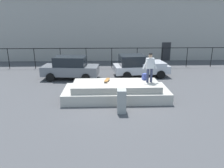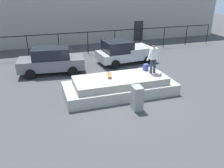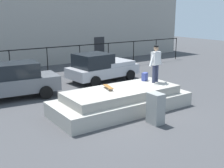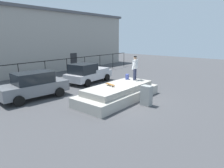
{
  "view_description": "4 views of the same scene",
  "coord_description": "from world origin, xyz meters",
  "px_view_note": "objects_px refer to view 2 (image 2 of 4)",
  "views": [
    {
      "loc": [
        -0.75,
        -11.43,
        4.52
      ],
      "look_at": [
        -0.25,
        1.56,
        0.54
      ],
      "focal_mm": 34.55,
      "sensor_mm": 36.0,
      "label": 1
    },
    {
      "loc": [
        -4.11,
        -10.73,
        5.65
      ],
      "look_at": [
        -0.34,
        0.97,
        0.38
      ],
      "focal_mm": 38.2,
      "sensor_mm": 36.0,
      "label": 2
    },
    {
      "loc": [
        -7.02,
        -8.98,
        4.13
      ],
      "look_at": [
        0.37,
        1.78,
        0.82
      ],
      "focal_mm": 46.04,
      "sensor_mm": 36.0,
      "label": 3
    },
    {
      "loc": [
        -9.7,
        -6.89,
        3.93
      ],
      "look_at": [
        0.38,
        1.33,
        0.81
      ],
      "focal_mm": 31.56,
      "sensor_mm": 36.0,
      "label": 4
    }
  ],
  "objects_px": {
    "backpack": "(146,67)",
    "car_grey_sedan_near": "(51,60)",
    "car_silver_pickup_mid": "(125,52)",
    "skateboarder": "(154,56)",
    "utility_box": "(137,98)",
    "skateboard": "(110,75)"
  },
  "relations": [
    {
      "from": "backpack",
      "to": "utility_box",
      "type": "distance_m",
      "value": 3.01
    },
    {
      "from": "skateboard",
      "to": "car_silver_pickup_mid",
      "type": "distance_m",
      "value": 5.47
    },
    {
      "from": "backpack",
      "to": "skateboarder",
      "type": "bearing_deg",
      "value": 86.66
    },
    {
      "from": "skateboard",
      "to": "utility_box",
      "type": "xyz_separation_m",
      "value": [
        0.68,
        -2.18,
        -0.47
      ]
    },
    {
      "from": "skateboarder",
      "to": "utility_box",
      "type": "xyz_separation_m",
      "value": [
        -1.76,
        -1.96,
        -1.34
      ]
    },
    {
      "from": "car_grey_sedan_near",
      "to": "utility_box",
      "type": "bearing_deg",
      "value": -61.64
    },
    {
      "from": "backpack",
      "to": "car_silver_pickup_mid",
      "type": "height_order",
      "value": "car_silver_pickup_mid"
    },
    {
      "from": "backpack",
      "to": "car_silver_pickup_mid",
      "type": "xyz_separation_m",
      "value": [
        0.4,
        4.46,
        -0.28
      ]
    },
    {
      "from": "skateboarder",
      "to": "utility_box",
      "type": "bearing_deg",
      "value": -131.93
    },
    {
      "from": "car_silver_pickup_mid",
      "to": "car_grey_sedan_near",
      "type": "bearing_deg",
      "value": -173.66
    },
    {
      "from": "utility_box",
      "to": "car_silver_pickup_mid",
      "type": "bearing_deg",
      "value": 74.96
    },
    {
      "from": "car_silver_pickup_mid",
      "to": "skateboard",
      "type": "bearing_deg",
      "value": -119.28
    },
    {
      "from": "backpack",
      "to": "utility_box",
      "type": "xyz_separation_m",
      "value": [
        -1.59,
        -2.49,
        -0.56
      ]
    },
    {
      "from": "skateboarder",
      "to": "backpack",
      "type": "bearing_deg",
      "value": 108.02
    },
    {
      "from": "skateboarder",
      "to": "skateboard",
      "type": "bearing_deg",
      "value": 174.83
    },
    {
      "from": "utility_box",
      "to": "skateboard",
      "type": "bearing_deg",
      "value": 108.3
    },
    {
      "from": "car_grey_sedan_near",
      "to": "utility_box",
      "type": "height_order",
      "value": "car_grey_sedan_near"
    },
    {
      "from": "skateboarder",
      "to": "car_silver_pickup_mid",
      "type": "height_order",
      "value": "skateboarder"
    },
    {
      "from": "backpack",
      "to": "car_grey_sedan_near",
      "type": "distance_m",
      "value": 6.33
    },
    {
      "from": "skateboard",
      "to": "car_grey_sedan_near",
      "type": "height_order",
      "value": "car_grey_sedan_near"
    },
    {
      "from": "skateboarder",
      "to": "car_grey_sedan_near",
      "type": "bearing_deg",
      "value": 139.79
    },
    {
      "from": "car_grey_sedan_near",
      "to": "car_silver_pickup_mid",
      "type": "bearing_deg",
      "value": 6.34
    }
  ]
}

